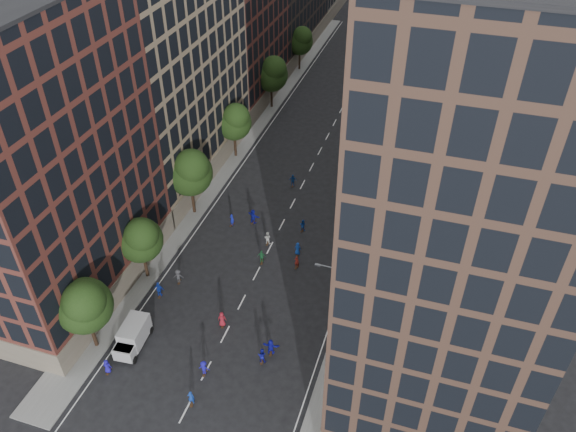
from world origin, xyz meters
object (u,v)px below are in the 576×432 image
object	(u,v)px
streetlamp_far	(395,130)
skater_0	(107,367)
skater_2	(262,356)
cargo_van	(132,336)
streetlamp_near	(338,300)
skater_1	(191,398)

from	to	relation	value
streetlamp_far	skater_0	world-z (taller)	streetlamp_far
skater_2	skater_0	bearing A→B (deg)	17.54
skater_2	streetlamp_far	bearing A→B (deg)	-103.48
cargo_van	skater_0	xyz separation A→B (m)	(-0.69, -3.49, -0.50)
streetlamp_near	cargo_van	bearing A→B (deg)	-159.45
skater_0	skater_1	bearing A→B (deg)	167.52
streetlamp_near	skater_0	size ratio (longest dim) A/B	5.86
skater_0	skater_1	xyz separation A→B (m)	(8.72, -0.69, 0.02)
streetlamp_far	cargo_van	bearing A→B (deg)	-114.54
skater_1	cargo_van	bearing A→B (deg)	-41.46
streetlamp_near	skater_1	distance (m)	15.59
streetlamp_far	skater_1	distance (m)	45.37
streetlamp_near	skater_1	size ratio (longest dim) A/B	5.71
cargo_van	skater_1	bearing A→B (deg)	-31.99
streetlamp_near	skater_1	xyz separation A→B (m)	(-10.15, -11.00, -4.37)
cargo_van	streetlamp_far	bearing A→B (deg)	61.02
streetlamp_far	skater_0	xyz separation A→B (m)	(-18.87, -43.31, -4.40)
skater_2	cargo_van	bearing A→B (deg)	3.83
cargo_van	skater_0	distance (m)	3.59
skater_0	skater_2	distance (m)	14.12
cargo_van	skater_0	bearing A→B (deg)	-105.65
streetlamp_near	streetlamp_far	distance (m)	33.00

